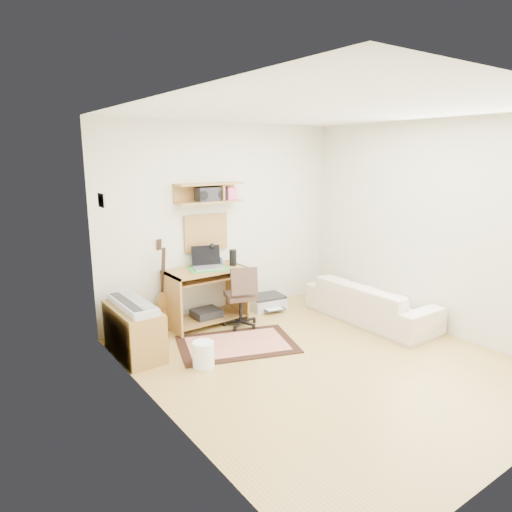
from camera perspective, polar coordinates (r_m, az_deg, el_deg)
floor at (r=5.07m, az=8.52°, el=-13.08°), size 3.60×4.00×0.01m
ceiling at (r=4.60m, az=9.62°, el=17.71°), size 3.60×4.00×0.01m
back_wall at (r=6.23m, az=-4.00°, el=4.43°), size 3.60×0.01×2.60m
left_wall at (r=3.66m, az=-11.62°, el=-1.61°), size 0.01×4.00×2.60m
right_wall at (r=6.05m, az=21.36°, el=3.35°), size 0.01×4.00×2.60m
wall_shelf at (r=5.92m, az=-5.89°, el=7.87°), size 0.90×0.25×0.26m
cork_board at (r=6.08m, az=-6.27°, el=2.94°), size 0.64×0.03×0.49m
wall_photo at (r=4.99m, az=-18.78°, el=6.62°), size 0.02×0.20×0.15m
desk at (r=5.97m, az=-6.29°, el=-5.10°), size 1.00×0.55×0.75m
laptop at (r=5.83m, az=-6.03°, el=-0.25°), size 0.46×0.46×0.28m
speaker at (r=5.99m, az=-2.91°, el=-0.19°), size 0.10×0.10×0.21m
desk_lamp at (r=6.05m, az=-5.33°, el=0.29°), size 0.10×0.10×0.30m
pencil_cup at (r=6.07m, az=-4.56°, el=-0.63°), size 0.06×0.06×0.09m
boombox at (r=5.92m, az=-5.79°, el=7.67°), size 0.37×0.17×0.19m
rug at (r=5.44m, az=-2.40°, el=-10.96°), size 1.55×1.27×0.02m
task_chair at (r=5.85m, az=-1.93°, el=-4.98°), size 0.54×0.54×0.83m
cabinet at (r=5.27m, az=-15.08°, el=-9.07°), size 0.40×0.90×0.55m
music_keyboard at (r=5.16m, az=-15.28°, el=-5.83°), size 0.28×0.88×0.08m
guitar at (r=5.81m, az=-11.34°, el=-3.64°), size 0.32×0.20×1.16m
waste_basket at (r=4.90m, az=-6.61°, el=-12.16°), size 0.26×0.26×0.27m
printer at (r=6.62m, az=1.37°, el=-5.87°), size 0.54×0.45×0.19m
sofa at (r=6.25m, az=14.22°, el=-4.81°), size 0.53×1.81×0.71m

